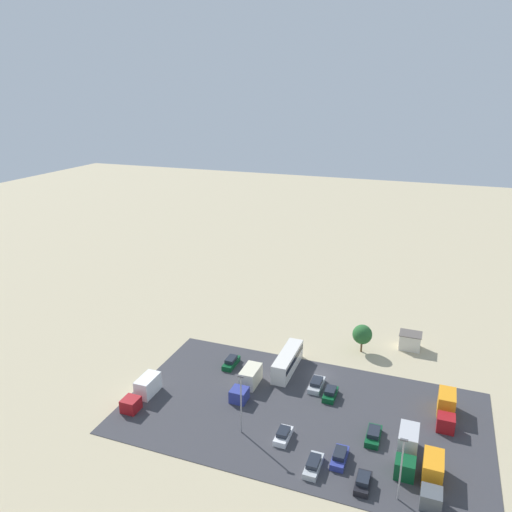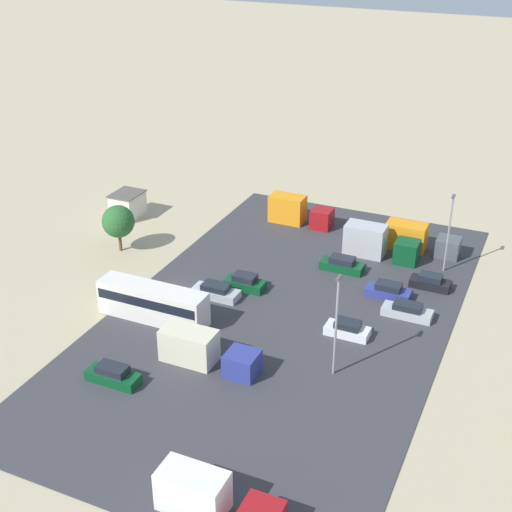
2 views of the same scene
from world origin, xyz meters
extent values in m
plane|color=tan|center=(0.00, 0.00, 0.00)|extent=(400.00, 400.00, 0.00)
cube|color=#38383D|center=(0.00, 11.34, 0.04)|extent=(54.14, 30.55, 0.08)
cube|color=silver|center=(-13.77, -15.09, 1.49)|extent=(3.83, 3.12, 2.99)
cube|color=#59514C|center=(-13.77, -15.09, 3.05)|extent=(4.07, 3.36, 0.12)
cube|color=silver|center=(5.62, 0.51, 1.78)|extent=(2.58, 10.76, 3.39)
cube|color=black|center=(5.62, 0.51, 2.39)|extent=(2.62, 10.33, 0.95)
cube|color=#ADB2B7|center=(-4.56, 22.22, 0.49)|extent=(1.77, 4.73, 0.81)
cube|color=#1E232D|center=(-4.56, 22.22, 1.19)|extent=(1.48, 2.65, 0.59)
cube|color=#ADB2B7|center=(-0.43, 3.98, 0.49)|extent=(1.97, 4.75, 0.82)
cube|color=#1E232D|center=(-0.43, 3.98, 1.20)|extent=(1.65, 2.66, 0.60)
cube|color=navy|center=(-7.45, 19.61, 0.52)|extent=(1.79, 4.44, 0.88)
cube|color=#1E232D|center=(-7.45, 19.61, 1.28)|extent=(1.50, 2.49, 0.64)
cube|color=silver|center=(0.84, 18.02, 0.50)|extent=(1.80, 4.04, 0.84)
cube|color=#1E232D|center=(0.84, 18.02, 1.22)|extent=(1.51, 2.26, 0.61)
cube|color=black|center=(-11.04, 23.02, 0.51)|extent=(1.77, 4.02, 0.86)
cube|color=#1E232D|center=(-11.04, 23.02, 1.25)|extent=(1.49, 2.25, 0.63)
cube|color=#0C4723|center=(15.40, 2.63, 0.53)|extent=(1.73, 4.57, 0.91)
cube|color=#1E232D|center=(15.40, 2.63, 1.32)|extent=(1.45, 2.56, 0.66)
cube|color=#0C4723|center=(-3.15, 5.90, 0.53)|extent=(1.84, 4.11, 0.91)
cube|color=#1E232D|center=(-3.15, 5.90, 1.32)|extent=(1.54, 2.30, 0.66)
cube|color=#0C4723|center=(-11.01, 13.66, 0.52)|extent=(1.91, 4.60, 0.87)
cube|color=#1E232D|center=(-11.01, 13.66, 1.27)|extent=(1.61, 2.58, 0.64)
cube|color=maroon|center=(24.55, 19.97, 1.11)|extent=(2.44, 2.56, 2.06)
cube|color=white|center=(24.55, 15.14, 1.55)|extent=(2.44, 4.55, 2.94)
cube|color=#4C5156|center=(-18.96, 23.26, 1.14)|extent=(2.45, 2.51, 2.11)
cube|color=orange|center=(-18.96, 18.52, 1.59)|extent=(2.45, 4.46, 3.02)
cube|color=navy|center=(10.08, 11.82, 1.10)|extent=(2.55, 2.65, 2.04)
cube|color=beige|center=(10.08, 6.82, 1.54)|extent=(2.55, 4.71, 2.92)
cube|color=#0C4723|center=(-15.66, 19.43, 1.30)|extent=(2.51, 2.49, 2.44)
cube|color=#B2B2B7|center=(-15.66, 14.74, 1.83)|extent=(2.51, 4.42, 3.49)
cube|color=maroon|center=(-20.41, 8.02, 1.24)|extent=(2.45, 2.36, 2.32)
cube|color=orange|center=(-20.41, 3.56, 1.73)|extent=(2.45, 4.20, 3.31)
cylinder|color=brown|center=(-5.38, -10.60, 1.11)|extent=(0.36, 0.36, 2.21)
sphere|color=#28602D|center=(-5.38, -10.60, 3.57)|extent=(3.63, 3.63, 3.63)
cylinder|color=gray|center=(-15.27, 23.61, 4.25)|extent=(0.20, 0.20, 8.34)
cube|color=#4C4C51|center=(-15.27, 23.61, 8.60)|extent=(0.90, 0.28, 0.20)
cylinder|color=gray|center=(6.90, 18.75, 4.56)|extent=(0.20, 0.20, 8.96)
cube|color=#4C4C51|center=(6.90, 18.75, 9.22)|extent=(0.90, 0.28, 0.20)
camera|label=1|loc=(-15.96, 73.84, 46.73)|focal=35.00mm
camera|label=2|loc=(53.92, 32.83, 35.91)|focal=50.00mm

